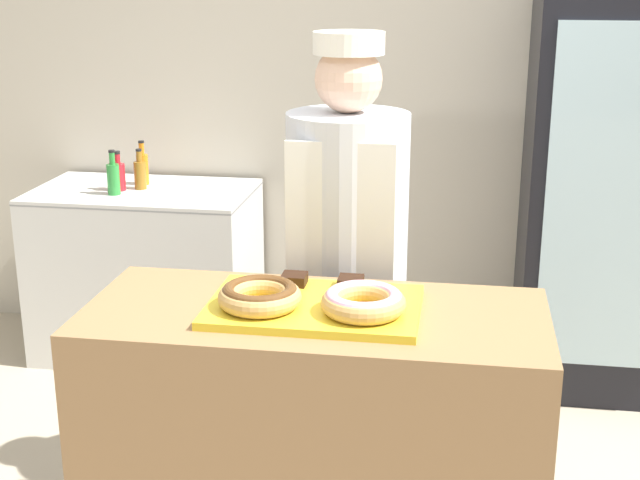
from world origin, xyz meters
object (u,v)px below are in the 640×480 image
object	(u,v)px
brownie_back_left	(294,279)
bottle_red	(118,175)
donut_chocolate_glaze	(260,295)
bottle_amber	(140,174)
bottle_green	(113,177)
donut_light_glaze	(363,301)
bottle_orange	(143,168)
brownie_back_right	(351,282)
chest_freezer	(147,271)
serving_tray	(314,307)
baker_person	(347,272)
beverage_fridge	(601,193)

from	to	relation	value
brownie_back_left	bottle_red	bearing A→B (deg)	126.85
bottle_red	donut_chocolate_glaze	bearing A→B (deg)	-57.74
bottle_amber	bottle_green	bearing A→B (deg)	-124.26
donut_light_glaze	bottle_orange	bearing A→B (deg)	124.91
bottle_green	donut_light_glaze	bearing A→B (deg)	-50.33
donut_chocolate_glaze	brownie_back_right	size ratio (longest dim) A/B	3.19
chest_freezer	bottle_amber	bearing A→B (deg)	138.06
serving_tray	brownie_back_right	bearing A→B (deg)	59.26
serving_tray	bottle_green	world-z (taller)	bottle_green
serving_tray	donut_light_glaze	distance (m)	0.16
bottle_amber	bottle_orange	distance (m)	0.10
brownie_back_right	chest_freezer	size ratio (longest dim) A/B	0.07
bottle_red	baker_person	bearing A→B (deg)	-41.74
donut_light_glaze	bottle_amber	size ratio (longest dim) A/B	1.18
brownie_back_left	beverage_fridge	distance (m)	1.95
beverage_fridge	brownie_back_left	bearing A→B (deg)	-124.85
donut_light_glaze	bottle_green	world-z (taller)	bottle_green
donut_light_glaze	beverage_fridge	world-z (taller)	beverage_fridge
donut_chocolate_glaze	baker_person	bearing A→B (deg)	75.47
chest_freezer	bottle_red	distance (m)	0.51
serving_tray	bottle_amber	bearing A→B (deg)	123.54
bottle_green	beverage_fridge	bearing A→B (deg)	2.79
brownie_back_right	brownie_back_left	bearing A→B (deg)	180.00
bottle_amber	brownie_back_left	bearing A→B (deg)	-56.22
bottle_orange	beverage_fridge	bearing A→B (deg)	-2.89
donut_chocolate_glaze	donut_light_glaze	xyz separation A→B (m)	(0.29, 0.00, 0.00)
baker_person	bottle_red	xyz separation A→B (m)	(-1.28, 1.14, 0.04)
baker_person	bottle_orange	size ratio (longest dim) A/B	7.68
bottle_orange	bottle_green	bearing A→B (deg)	-106.53
baker_person	chest_freezer	bearing A→B (deg)	134.91
brownie_back_right	baker_person	xyz separation A→B (m)	(-0.07, 0.43, -0.12)
bottle_amber	donut_chocolate_glaze	bearing A→B (deg)	-60.64
chest_freezer	bottle_green	distance (m)	0.53
donut_chocolate_glaze	beverage_fridge	distance (m)	2.15
bottle_orange	donut_chocolate_glaze	bearing A→B (deg)	-61.40
brownie_back_right	baker_person	size ratio (longest dim) A/B	0.04
baker_person	beverage_fridge	distance (m)	1.54
baker_person	bottle_green	distance (m)	1.65
bottle_amber	bottle_green	xyz separation A→B (m)	(-0.09, -0.13, 0.01)
donut_chocolate_glaze	brownie_back_left	distance (m)	0.21
brownie_back_left	baker_person	bearing A→B (deg)	76.57
beverage_fridge	bottle_amber	bearing A→B (deg)	179.58
brownie_back_left	donut_light_glaze	bearing A→B (deg)	-40.70
serving_tray	donut_chocolate_glaze	world-z (taller)	donut_chocolate_glaze
bottle_orange	chest_freezer	bearing A→B (deg)	-73.39
serving_tray	donut_light_glaze	xyz separation A→B (m)	(0.15, -0.06, 0.05)
donut_light_glaze	brownie_back_left	world-z (taller)	donut_light_glaze
serving_tray	donut_chocolate_glaze	size ratio (longest dim) A/B	2.55
serving_tray	beverage_fridge	size ratio (longest dim) A/B	0.32
donut_chocolate_glaze	bottle_amber	bearing A→B (deg)	119.36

